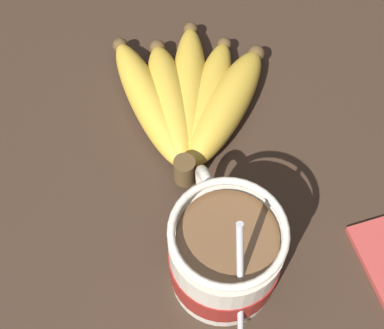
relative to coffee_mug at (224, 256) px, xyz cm
name	(u,v)px	position (x,y,z in cm)	size (l,w,h in cm)	color
table	(204,260)	(2.19, 0.99, -5.96)	(125.77, 125.77, 3.23)	#332319
coffee_mug	(224,256)	(0.00, 0.00, 0.00)	(13.52, 9.05, 14.37)	beige
banana_bunch	(189,100)	(17.59, -1.49, -2.47)	(19.48, 17.09, 4.27)	#4C381E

